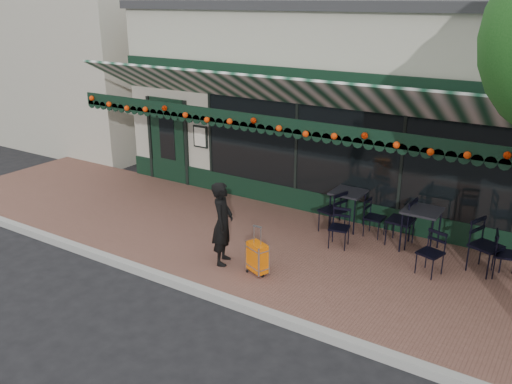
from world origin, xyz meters
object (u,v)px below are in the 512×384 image
Objects in this scene: suitcase at (257,258)px; chair_b_front at (339,228)px; chair_a_right at (486,247)px; chair_b_left at (332,211)px; cafe_table_a at (422,214)px; cafe_table_b at (348,195)px; woman at (223,223)px; chair_b_right at (375,218)px; chair_a_left at (401,221)px; chair_a_front at (430,253)px; chair_a_extra at (506,255)px.

suitcase is 1.16× the size of chair_b_front.
chair_a_right reaches higher than chair_b_left.
cafe_table_a is 1.04× the size of cafe_table_b.
suitcase is at bearing -124.20° from chair_b_front.
chair_b_right is (1.90, 2.62, -0.39)m from woman.
chair_a_left is 1.27× the size of chair_b_front.
woman is 1.96× the size of chair_a_front.
chair_a_left reaches higher than cafe_table_a.
cafe_table_a is at bearing 15.51° from chair_b_front.
suitcase is at bearing -130.58° from cafe_table_a.
suitcase is at bearing 7.95° from chair_b_left.
chair_b_left reaches higher than chair_a_extra.
suitcase is at bearing -100.30° from cafe_table_b.
cafe_table_b reaches higher than chair_a_front.
chair_a_left is 2.00m from chair_a_extra.
chair_b_right is at bearing 54.08° from chair_b_front.
suitcase is 1.07× the size of cafe_table_a.
woman reaches higher than chair_b_right.
suitcase reaches higher than chair_b_right.
woman reaches higher than cafe_table_b.
chair_a_left reaches higher than chair_b_front.
woman reaches higher than suitcase.
woman is 4.97m from chair_a_extra.
chair_a_extra is (0.33, 0.01, -0.07)m from chair_a_right.
woman is 3.79m from cafe_table_a.
cafe_table_a is 1.01× the size of chair_a_extra.
chair_a_left is 1.25m from chair_a_front.
chair_a_right is at bearing 81.92° from chair_a_left.
cafe_table_a is at bearing 71.62° from suitcase.
cafe_table_b is at bearing 170.73° from cafe_table_a.
chair_b_front is (-1.81, 0.17, -0.01)m from chair_a_front.
suitcase is 1.16× the size of chair_b_right.
chair_b_right is (-2.21, 0.43, -0.10)m from chair_a_right.
suitcase reaches higher than cafe_table_b.
chair_a_right is at bearing 53.33° from chair_a_front.
chair_b_left is at bearing 177.50° from chair_a_front.
chair_b_front is at bearing 89.36° from suitcase.
cafe_table_b is 0.97× the size of chair_a_extra.
woman is at bearing -138.16° from chair_a_front.
chair_b_front is (-1.37, -0.69, -0.37)m from cafe_table_a.
cafe_table_a is 1.65m from cafe_table_b.
cafe_table_b is 0.49m from chair_b_left.
cafe_table_b is at bearing -97.15° from chair_a_left.
chair_a_front is (0.85, -0.92, -0.10)m from chair_a_left.
chair_b_right is (1.14, 2.64, 0.09)m from suitcase.
chair_a_extra is at bearing -2.85° from chair_b_front.
chair_a_extra is at bearing -97.18° from chair_b_right.
woman reaches higher than chair_a_front.
cafe_table_b is at bearing 68.43° from chair_a_extra.
cafe_table_b is (0.50, 2.74, 0.43)m from suitcase.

